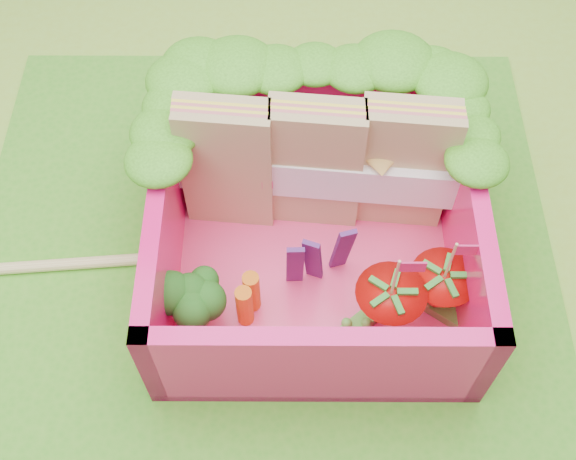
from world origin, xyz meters
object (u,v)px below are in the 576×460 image
(sandwich_stack, at_px, (316,165))
(bento_box, at_px, (315,227))
(broccoli, at_px, (191,297))
(strawberry_right, at_px, (439,292))
(chopsticks, at_px, (7,268))
(strawberry_left, at_px, (387,309))

(sandwich_stack, bearing_deg, bento_box, -91.10)
(broccoli, bearing_deg, strawberry_right, 3.07)
(bento_box, relative_size, chopsticks, 0.54)
(strawberry_left, bearing_deg, chopsticks, 170.39)
(broccoli, height_order, strawberry_right, strawberry_right)
(bento_box, bearing_deg, broccoli, -148.02)
(strawberry_left, relative_size, strawberry_right, 1.02)
(broccoli, height_order, strawberry_left, strawberry_left)
(strawberry_left, xyz_separation_m, strawberry_right, (0.21, 0.08, -0.01))
(bento_box, height_order, strawberry_right, strawberry_right)
(broccoli, bearing_deg, chopsticks, 163.62)
(strawberry_left, xyz_separation_m, chopsticks, (-1.63, 0.28, -0.17))
(broccoli, distance_m, strawberry_left, 0.78)
(chopsticks, bearing_deg, strawberry_right, -6.11)
(chopsticks, bearing_deg, strawberry_left, -9.61)
(sandwich_stack, xyz_separation_m, strawberry_left, (0.28, -0.58, -0.19))
(strawberry_left, distance_m, chopsticks, 1.66)
(bento_box, xyz_separation_m, sandwich_stack, (0.00, 0.24, 0.11))
(sandwich_stack, height_order, chopsticks, sandwich_stack)
(bento_box, xyz_separation_m, broccoli, (-0.50, -0.31, -0.03))
(strawberry_left, bearing_deg, sandwich_stack, 115.86)
(sandwich_stack, relative_size, broccoli, 3.68)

